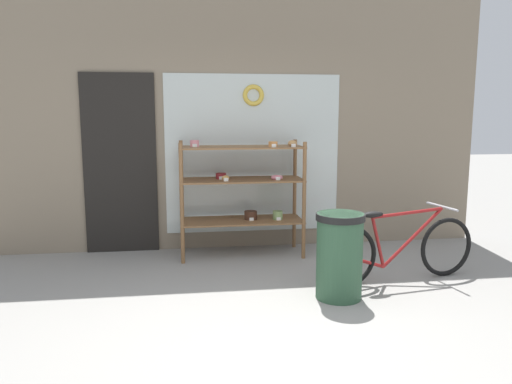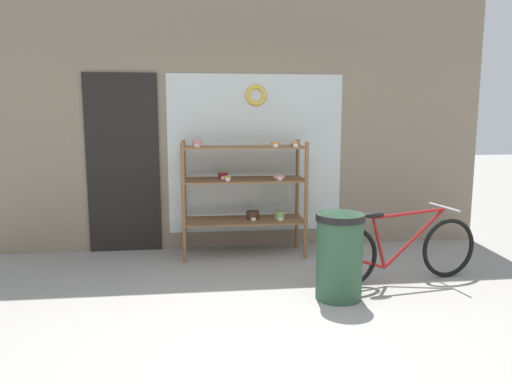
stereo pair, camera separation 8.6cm
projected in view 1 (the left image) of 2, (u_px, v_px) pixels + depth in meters
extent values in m
plane|color=gray|center=(274.00, 339.00, 3.66)|extent=(30.00, 30.00, 0.00)
cube|color=gray|center=(236.00, 108.00, 5.98)|extent=(6.08, 0.08, 3.40)
cube|color=silver|center=(253.00, 154.00, 6.04)|extent=(2.11, 0.02, 1.90)
cube|color=black|center=(120.00, 164.00, 5.83)|extent=(0.84, 0.03, 2.10)
torus|color=gold|center=(253.00, 95.00, 5.92)|extent=(0.26, 0.06, 0.26)
cylinder|color=brown|center=(182.00, 204.00, 5.41)|extent=(0.04, 0.04, 1.33)
cylinder|color=brown|center=(304.00, 201.00, 5.60)|extent=(0.04, 0.04, 1.33)
cylinder|color=brown|center=(182.00, 197.00, 5.89)|extent=(0.04, 0.04, 1.33)
cylinder|color=brown|center=(295.00, 194.00, 6.08)|extent=(0.04, 0.04, 1.33)
cube|color=brown|center=(242.00, 220.00, 5.78)|extent=(1.40, 0.54, 0.02)
cube|color=brown|center=(241.00, 180.00, 5.71)|extent=(1.40, 0.54, 0.02)
cube|color=brown|center=(241.00, 147.00, 5.65)|extent=(1.40, 0.54, 0.02)
cylinder|color=#422619|center=(251.00, 215.00, 5.80)|extent=(0.15, 0.15, 0.10)
cube|color=white|center=(252.00, 219.00, 5.73)|extent=(0.05, 0.00, 0.04)
torus|color=pink|center=(277.00, 177.00, 5.67)|extent=(0.13, 0.13, 0.05)
cube|color=white|center=(278.00, 179.00, 5.60)|extent=(0.05, 0.00, 0.04)
ellipsoid|color=tan|center=(226.00, 178.00, 5.57)|extent=(0.09, 0.07, 0.06)
cube|color=white|center=(226.00, 180.00, 5.52)|extent=(0.05, 0.00, 0.04)
ellipsoid|color=#AD7F4C|center=(292.00, 143.00, 5.59)|extent=(0.10, 0.09, 0.07)
cube|color=white|center=(294.00, 145.00, 5.53)|extent=(0.05, 0.00, 0.04)
cylinder|color=#7A995B|center=(278.00, 215.00, 5.80)|extent=(0.11, 0.11, 0.10)
cube|color=white|center=(279.00, 219.00, 5.74)|extent=(0.05, 0.00, 0.04)
cylinder|color=#C67F42|center=(273.00, 144.00, 5.56)|extent=(0.10, 0.10, 0.06)
cube|color=white|center=(274.00, 146.00, 5.50)|extent=(0.05, 0.00, 0.04)
cylinder|color=pink|center=(195.00, 143.00, 5.59)|extent=(0.10, 0.10, 0.07)
cube|color=white|center=(195.00, 145.00, 5.54)|extent=(0.05, 0.00, 0.04)
cylinder|color=maroon|center=(221.00, 176.00, 5.72)|extent=(0.12, 0.12, 0.07)
cube|color=white|center=(221.00, 178.00, 5.66)|extent=(0.05, 0.00, 0.04)
torus|color=black|center=(348.00, 257.00, 4.70)|extent=(0.60, 0.15, 0.60)
torus|color=black|center=(446.00, 247.00, 5.05)|extent=(0.60, 0.15, 0.60)
cylinder|color=maroon|center=(413.00, 237.00, 4.90)|extent=(0.66, 0.15, 0.56)
cylinder|color=maroon|center=(408.00, 213.00, 4.84)|extent=(0.78, 0.17, 0.07)
cylinder|color=maroon|center=(378.00, 242.00, 4.78)|extent=(0.17, 0.06, 0.51)
cylinder|color=maroon|center=(366.00, 262.00, 4.77)|extent=(0.40, 0.10, 0.17)
ellipsoid|color=black|center=(373.00, 214.00, 4.71)|extent=(0.23, 0.13, 0.06)
cylinder|color=#B2B2B7|center=(442.00, 207.00, 4.95)|extent=(0.11, 0.46, 0.02)
cylinder|color=#2D5138|center=(339.00, 256.00, 4.43)|extent=(0.41, 0.41, 0.77)
cylinder|color=black|center=(340.00, 217.00, 4.37)|extent=(0.43, 0.43, 0.06)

